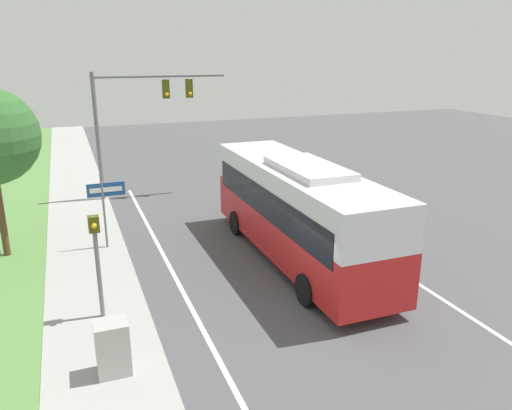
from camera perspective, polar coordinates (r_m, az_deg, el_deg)
name	(u,v)px	position (r m, az deg, el deg)	size (l,w,h in m)	color
ground_plane	(323,308)	(14.97, 7.70, -11.56)	(80.00, 80.00, 0.00)	#4C4C4F
sidewalk	(103,350)	(13.46, -17.13, -15.53)	(2.80, 80.00, 0.12)	#9E9E99
lane_divider_near	(204,331)	(13.80, -5.98, -14.18)	(0.14, 30.00, 0.01)	silver
lane_divider_far	(424,287)	(16.85, 18.66, -8.92)	(0.14, 30.00, 0.01)	silver
bus	(297,207)	(17.42, 4.74, -0.19)	(2.64, 10.22, 3.63)	red
signal_gantry	(138,109)	(25.28, -13.35, 10.68)	(6.47, 0.41, 6.24)	slate
pedestrian_signal	(96,251)	(14.00, -17.77, -4.99)	(0.28, 0.34, 3.05)	slate
street_sign	(105,201)	(19.05, -16.83, 0.39)	(1.35, 0.08, 2.64)	slate
utility_cabinet	(113,348)	(12.15, -16.07, -15.38)	(0.74, 0.64, 1.28)	#A8A8A3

